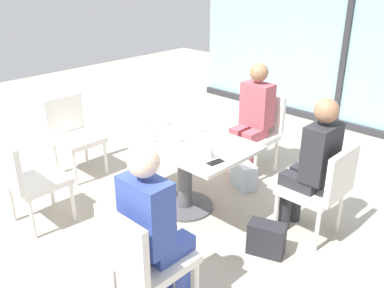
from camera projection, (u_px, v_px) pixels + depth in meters
The scene contains 21 objects.
ground_plane at pixel (185, 207), 4.18m from camera, with size 12.00×12.00×0.00m, color #A89E8E.
window_wall_backdrop at pixel (347, 43), 5.82m from camera, with size 5.04×0.10×2.70m.
dining_table_main at pixel (185, 158), 3.97m from camera, with size 1.30×0.80×0.73m.
chair_far_right at pixel (322, 187), 3.55m from camera, with size 0.50×0.46×0.87m.
chair_front_right at pixel (142, 257), 2.70m from camera, with size 0.46×0.50×0.87m.
chair_near_window at pixel (258, 129), 4.77m from camera, with size 0.46×0.51×0.87m.
chair_front_left at pixel (27, 177), 3.71m from camera, with size 0.46×0.50×0.87m.
chair_side_end at pixel (73, 131), 4.71m from camera, with size 0.50×0.46×0.87m.
person_far_right at pixel (313, 161), 3.54m from camera, with size 0.39×0.34×1.26m.
person_front_right at pixel (154, 223), 2.70m from camera, with size 0.34×0.39×1.26m.
person_near_window at pixel (253, 114), 4.62m from camera, with size 0.34×0.39×1.26m.
wine_glass_0 at pixel (142, 116), 4.09m from camera, with size 0.07×0.07×0.18m.
wine_glass_1 at pixel (177, 129), 3.76m from camera, with size 0.07×0.07×0.18m.
wine_glass_2 at pixel (200, 120), 3.98m from camera, with size 0.07×0.07×0.18m.
wine_glass_3 at pixel (150, 129), 3.76m from camera, with size 0.07×0.07×0.18m.
wine_glass_4 at pixel (146, 120), 3.99m from camera, with size 0.07×0.07×0.18m.
wine_glass_5 at pixel (164, 113), 4.16m from camera, with size 0.07×0.07×0.18m.
coffee_cup at pixel (209, 153), 3.50m from camera, with size 0.08×0.08×0.09m, color white.
cell_phone_on_table at pixel (215, 162), 3.44m from camera, with size 0.07×0.14×0.01m, color black.
handbag_0 at pixel (266, 239), 3.47m from camera, with size 0.30×0.16×0.28m, color #232328.
handbag_2 at pixel (244, 175), 4.50m from camera, with size 0.30×0.16×0.28m, color silver.
Camera 1 is at (2.54, -2.54, 2.24)m, focal length 39.38 mm.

